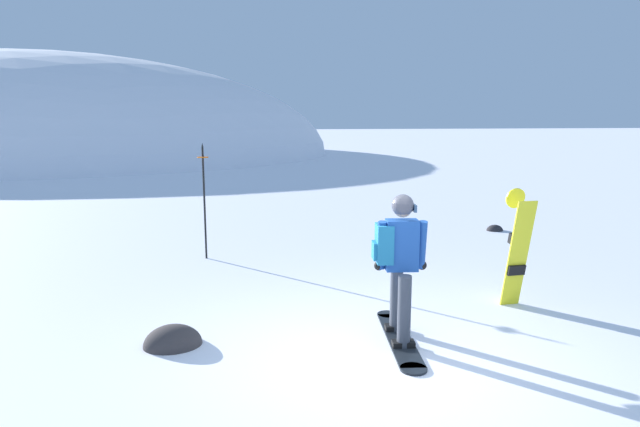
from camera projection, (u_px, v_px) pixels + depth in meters
The scene contains 7 objects.
ground_plane at pixel (382, 361), 5.70m from camera, with size 300.00×300.00×0.00m, color white.
ridge_peak_main at pixel (51, 155), 39.73m from camera, with size 40.91×36.82×14.53m.
snowboarder_main at pixel (398, 263), 6.12m from camera, with size 0.65×1.81×1.71m.
spare_snowboard at pixel (518, 248), 7.23m from camera, with size 0.28×0.34×1.63m.
piste_marker_near at pixel (204, 194), 9.77m from camera, with size 0.20×0.20×2.13m.
rock_dark at pixel (495, 231), 12.49m from camera, with size 0.39×0.33×0.27m.
rock_mid at pixel (173, 345), 6.12m from camera, with size 0.66×0.56×0.46m.
Camera 1 is at (-1.89, -5.05, 2.53)m, focal length 30.16 mm.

